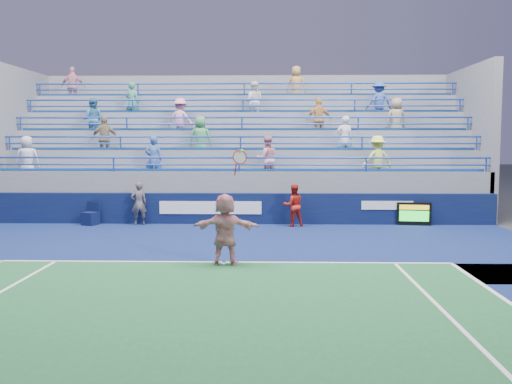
{
  "coord_description": "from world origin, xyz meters",
  "views": [
    {
      "loc": [
        1.13,
        -13.53,
        2.93
      ],
      "look_at": [
        0.71,
        2.5,
        1.5
      ],
      "focal_mm": 40.0,
      "sensor_mm": 36.0,
      "label": 1
    }
  ],
  "objects_px": {
    "judge_chair": "(90,218)",
    "line_judge": "(139,204)",
    "serve_speed_board": "(414,214)",
    "tennis_player": "(225,229)",
    "ball_girl": "(293,205)"
  },
  "relations": [
    {
      "from": "serve_speed_board",
      "to": "judge_chair",
      "type": "height_order",
      "value": "judge_chair"
    },
    {
      "from": "serve_speed_board",
      "to": "tennis_player",
      "type": "height_order",
      "value": "tennis_player"
    },
    {
      "from": "judge_chair",
      "to": "line_judge",
      "type": "distance_m",
      "value": 1.76
    },
    {
      "from": "judge_chair",
      "to": "ball_girl",
      "type": "relative_size",
      "value": 0.57
    },
    {
      "from": "serve_speed_board",
      "to": "line_judge",
      "type": "height_order",
      "value": "line_judge"
    },
    {
      "from": "serve_speed_board",
      "to": "line_judge",
      "type": "bearing_deg",
      "value": -179.12
    },
    {
      "from": "judge_chair",
      "to": "line_judge",
      "type": "bearing_deg",
      "value": 2.53
    },
    {
      "from": "tennis_player",
      "to": "line_judge",
      "type": "height_order",
      "value": "tennis_player"
    },
    {
      "from": "serve_speed_board",
      "to": "tennis_player",
      "type": "bearing_deg",
      "value": -133.04
    },
    {
      "from": "serve_speed_board",
      "to": "judge_chair",
      "type": "relative_size",
      "value": 1.42
    },
    {
      "from": "judge_chair",
      "to": "line_judge",
      "type": "height_order",
      "value": "line_judge"
    },
    {
      "from": "judge_chair",
      "to": "tennis_player",
      "type": "bearing_deg",
      "value": -50.18
    },
    {
      "from": "tennis_player",
      "to": "ball_girl",
      "type": "relative_size",
      "value": 1.88
    },
    {
      "from": "tennis_player",
      "to": "line_judge",
      "type": "xyz_separation_m",
      "value": [
        -3.53,
        6.34,
        -0.1
      ]
    },
    {
      "from": "judge_chair",
      "to": "line_judge",
      "type": "relative_size",
      "value": 0.55
    }
  ]
}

